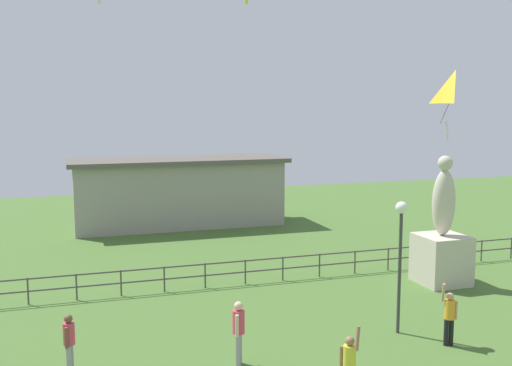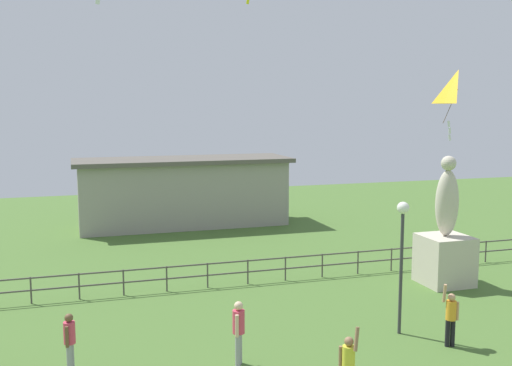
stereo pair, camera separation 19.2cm
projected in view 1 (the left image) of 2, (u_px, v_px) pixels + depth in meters
statue_monument at (442, 244)px, 22.68m from camera, size 1.75×1.75×4.93m
lamppost at (401, 237)px, 17.47m from camera, size 0.36×0.36×4.00m
person_0 at (69, 340)px, 14.94m from camera, size 0.29×0.46×1.58m
person_1 at (239, 329)px, 15.49m from camera, size 0.32×0.48×1.73m
person_3 at (349, 364)px, 13.52m from camera, size 0.38×0.46×1.86m
person_5 at (449, 314)px, 16.79m from camera, size 0.47×0.31×1.81m
kite_1 at (455, 91)px, 19.16m from camera, size 1.01×0.86×2.20m
waterfront_railing at (222, 270)px, 22.39m from camera, size 36.02×0.06×0.95m
pavilion_building at (179, 192)px, 33.73m from camera, size 12.10×4.17×3.85m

